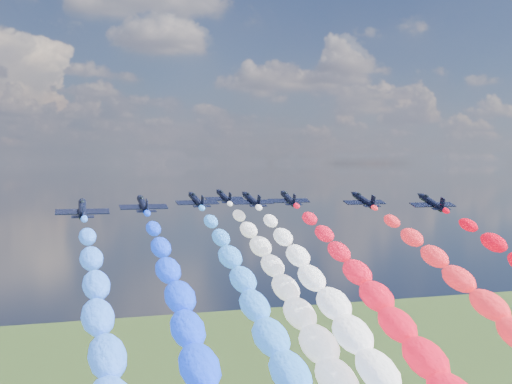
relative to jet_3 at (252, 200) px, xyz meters
name	(u,v)px	position (x,y,z in m)	size (l,w,h in m)	color
jet_0	(82,209)	(-34.77, -17.83, 0.00)	(8.63, 11.57, 2.55)	black
jet_1	(143,205)	(-23.46, -8.51, 0.00)	(8.63, 11.57, 2.55)	black
jet_2	(197,200)	(-11.10, 2.16, 0.00)	(8.63, 11.57, 2.55)	black
trail_2	(281,372)	(-11.10, -48.83, -20.11)	(6.72, 99.22, 44.48)	#2B78E8
jet_3	(252,200)	(0.00, 0.00, 0.00)	(8.63, 11.57, 2.55)	black
trail_3	(364,369)	(0.00, -51.00, -20.11)	(6.72, 99.22, 44.48)	white
jet_4	(224,197)	(-2.10, 14.08, 0.00)	(8.63, 11.57, 2.55)	black
trail_4	(310,343)	(-2.10, -36.91, -20.11)	(6.72, 99.22, 44.48)	white
jet_5	(288,199)	(9.09, 2.78, 0.00)	(8.63, 11.57, 2.55)	black
trail_5	(413,357)	(9.09, -48.22, -20.11)	(6.72, 99.22, 44.48)	red
jet_6	(363,200)	(21.62, -7.60, 0.00)	(8.63, 11.57, 2.55)	black
jet_7	(431,203)	(30.39, -18.93, 0.00)	(8.63, 11.57, 2.55)	black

